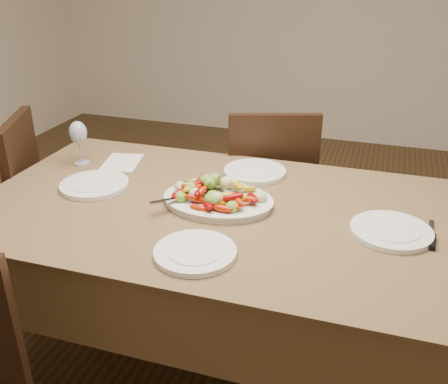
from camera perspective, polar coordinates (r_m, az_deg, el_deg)
name	(u,v)px	position (r m, az deg, el deg)	size (l,w,h in m)	color
floor	(192,340)	(2.38, -3.66, -16.52)	(6.00, 6.00, 0.00)	#3B2712
dining_table	(224,292)	(2.02, 0.00, -11.39)	(1.84, 1.04, 0.76)	brown
chair_far	(268,192)	(2.61, 5.05, 0.00)	(0.42, 0.42, 0.95)	black
serving_platter	(218,202)	(1.83, -0.69, -1.13)	(0.40, 0.29, 0.02)	white
roasted_vegetables	(218,188)	(1.81, -0.70, 0.49)	(0.33, 0.22, 0.09)	#7C0305
serving_spoon	(198,195)	(1.80, -3.03, -0.31)	(0.28, 0.06, 0.03)	#9EA0A8
plate_left	(94,185)	(2.04, -14.59, 0.78)	(0.27, 0.27, 0.02)	white
plate_right	(391,231)	(1.73, 18.56, -4.28)	(0.27, 0.27, 0.02)	white
plate_far	(255,172)	(2.10, 3.54, 2.32)	(0.26, 0.26, 0.02)	white
plate_near	(195,253)	(1.54, -3.32, -6.94)	(0.26, 0.26, 0.02)	white
wine_glass	(79,142)	(2.26, -16.22, 5.55)	(0.08, 0.08, 0.20)	#8C99A5
menu_card	(122,162)	(2.26, -11.61, 3.34)	(0.15, 0.21, 0.00)	silver
table_knife	(432,236)	(1.76, 22.66, -4.67)	(0.02, 0.20, 0.01)	#9EA0A8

